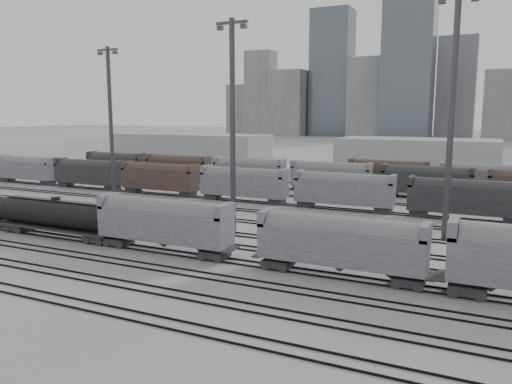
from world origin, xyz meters
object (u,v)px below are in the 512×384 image
at_px(hopper_car_b, 340,241).
at_px(hopper_car_a, 164,221).
at_px(light_mast_c, 233,123).
at_px(tank_car_b, 57,215).

bearing_deg(hopper_car_b, hopper_car_a, 180.00).
bearing_deg(hopper_car_b, light_mast_c, 147.68).
bearing_deg(tank_car_b, hopper_car_a, 0.00).
bearing_deg(light_mast_c, hopper_car_b, -32.32).
distance_m(tank_car_b, light_mast_c, 23.49).
relative_size(hopper_car_b, light_mast_c, 0.60).
distance_m(hopper_car_a, light_mast_c, 14.62).
xyz_separation_m(tank_car_b, hopper_car_a, (15.39, 0.00, 0.75)).
bearing_deg(hopper_car_a, light_mast_c, 74.89).
bearing_deg(light_mast_c, hopper_car_a, -105.11).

